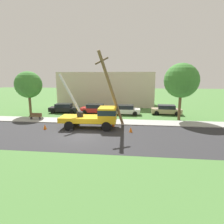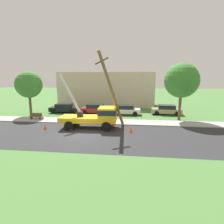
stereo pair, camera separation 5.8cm
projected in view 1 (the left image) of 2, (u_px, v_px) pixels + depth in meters
name	position (u px, v px, depth m)	size (l,w,h in m)	color
ground_plane	(102.00, 112.00, 30.24)	(120.00, 120.00, 0.00)	#477538
road_asphalt	(81.00, 135.00, 18.53)	(80.00, 8.68, 0.01)	#2B2B2D
sidewalk_strip	(93.00, 121.00, 24.08)	(80.00, 2.70, 0.10)	#9E9E99
utility_truck	(96.00, 116.00, 20.88)	(6.86, 3.21, 5.98)	gold
leaning_utility_pole	(111.00, 89.00, 20.73)	(2.90, 3.34, 8.37)	brown
traffic_cone_ahead	(131.00, 130.00, 19.52)	(0.36, 0.36, 0.56)	orange
traffic_cone_behind	(45.00, 127.00, 20.56)	(0.36, 0.36, 0.56)	orange
traffic_cone_curbside	(113.00, 124.00, 21.78)	(0.36, 0.36, 0.56)	orange
parked_sedan_black	(64.00, 108.00, 29.88)	(4.52, 2.22, 1.42)	black
parked_sedan_red	(95.00, 109.00, 29.28)	(4.46, 2.13, 1.42)	#B21E1E
parked_sedan_white	(125.00, 110.00, 28.38)	(4.41, 2.04, 1.42)	silver
parked_sedan_tan	(166.00, 110.00, 28.46)	(4.50, 2.19, 1.42)	tan
park_bench	(36.00, 116.00, 24.94)	(1.60, 0.45, 0.90)	brown
roadside_tree_near	(28.00, 85.00, 27.29)	(3.82, 3.82, 6.39)	brown
roadside_tree_far	(181.00, 81.00, 24.03)	(4.39, 4.39, 7.34)	brown
lowrise_building_backdrop	(107.00, 89.00, 37.13)	(18.00, 6.00, 6.40)	beige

